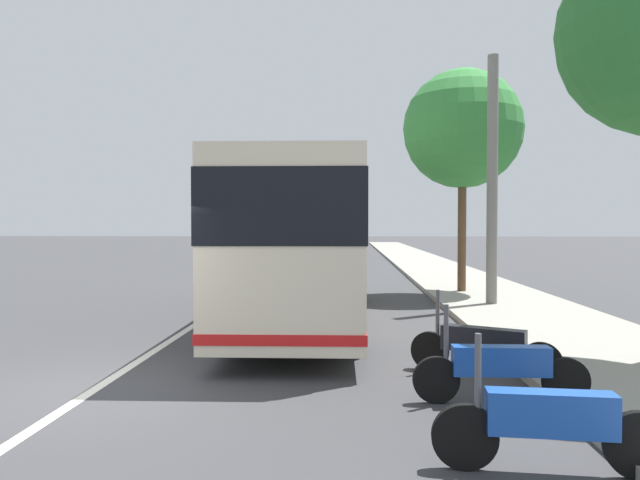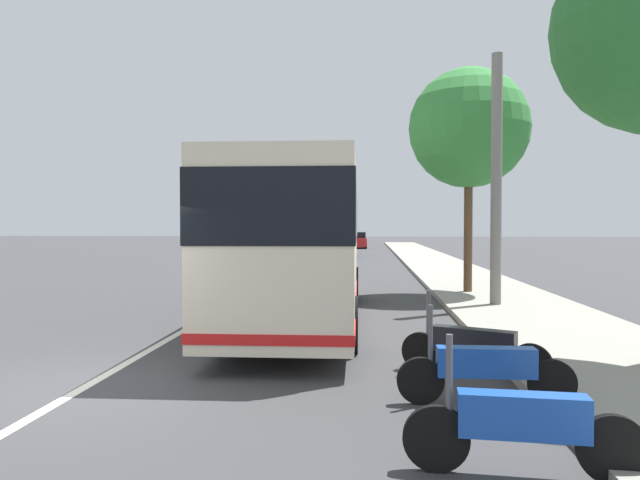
% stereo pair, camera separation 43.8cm
% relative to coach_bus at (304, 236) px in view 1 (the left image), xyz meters
% --- Properties ---
extents(ground_plane, '(220.00, 220.00, 0.00)m').
position_rel_coach_bus_xyz_m(ground_plane, '(-5.98, 2.38, -1.98)').
color(ground_plane, '#38383A').
extents(sidewalk_curb, '(110.00, 3.60, 0.14)m').
position_rel_coach_bus_xyz_m(sidewalk_curb, '(4.02, -5.37, -1.91)').
color(sidewalk_curb, gray).
rests_on(sidewalk_curb, ground).
extents(lane_divider_line, '(110.00, 0.16, 0.01)m').
position_rel_coach_bus_xyz_m(lane_divider_line, '(4.02, 2.38, -1.98)').
color(lane_divider_line, silver).
rests_on(lane_divider_line, ground).
extents(coach_bus, '(11.01, 2.69, 3.42)m').
position_rel_coach_bus_xyz_m(coach_bus, '(0.00, 0.00, 0.00)').
color(coach_bus, beige).
rests_on(coach_bus, ground).
extents(motorcycle_angled, '(0.34, 2.09, 1.25)m').
position_rel_coach_bus_xyz_m(motorcycle_angled, '(-8.36, -2.86, -1.51)').
color(motorcycle_angled, black).
rests_on(motorcycle_angled, ground).
extents(motorcycle_by_tree, '(0.25, 2.19, 1.24)m').
position_rel_coach_bus_xyz_m(motorcycle_by_tree, '(-6.31, -2.95, -1.52)').
color(motorcycle_by_tree, black).
rests_on(motorcycle_by_tree, ground).
extents(motorcycle_mid_row, '(1.08, 2.01, 1.25)m').
position_rel_coach_bus_xyz_m(motorcycle_mid_row, '(-5.01, -3.03, -1.52)').
color(motorcycle_mid_row, black).
rests_on(motorcycle_mid_row, ground).
extents(car_behind_bus, '(4.54, 2.07, 1.52)m').
position_rel_coach_bus_xyz_m(car_behind_bus, '(27.16, 0.40, -1.27)').
color(car_behind_bus, navy).
rests_on(car_behind_bus, ground).
extents(car_ahead_same_lane, '(4.28, 2.07, 1.46)m').
position_rel_coach_bus_xyz_m(car_ahead_same_lane, '(39.36, 4.37, -1.29)').
color(car_ahead_same_lane, gold).
rests_on(car_ahead_same_lane, ground).
extents(car_side_street, '(4.63, 2.07, 1.57)m').
position_rel_coach_bus_xyz_m(car_side_street, '(43.32, -0.39, -1.25)').
color(car_side_street, red).
rests_on(car_side_street, ground).
extents(roadside_tree_mid_block, '(3.76, 3.76, 7.17)m').
position_rel_coach_bus_xyz_m(roadside_tree_mid_block, '(5.05, -4.66, 3.29)').
color(roadside_tree_mid_block, brown).
rests_on(roadside_tree_mid_block, ground).
extents(utility_pole, '(0.29, 0.29, 6.75)m').
position_rel_coach_bus_xyz_m(utility_pole, '(2.08, -4.88, 1.39)').
color(utility_pole, slate).
rests_on(utility_pole, ground).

